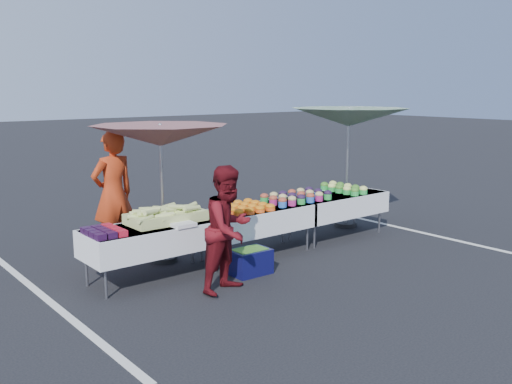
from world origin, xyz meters
TOP-DOWN VIEW (x-y plane):
  - ground at (0.00, 0.00)m, footprint 80.00×80.00m
  - stripe_left at (-3.20, 0.00)m, footprint 0.10×5.00m
  - stripe_right at (3.20, 0.00)m, footprint 0.10×5.00m
  - table_left at (-1.80, 0.00)m, footprint 1.86×0.81m
  - table_center at (0.00, 0.00)m, footprint 1.86×0.81m
  - table_right at (1.80, 0.00)m, footprint 1.86×0.81m
  - berry_punnets at (-2.51, -0.06)m, footprint 0.40×0.54m
  - corn_pile at (-1.55, 0.04)m, footprint 1.16×0.57m
  - plastic_bags at (-1.50, -0.30)m, footprint 0.30×0.25m
  - carrot_bowls at (-0.25, -0.01)m, footprint 0.75×0.69m
  - potato_cups at (0.85, 0.00)m, footprint 1.14×0.58m
  - bean_baskets at (2.06, 0.08)m, footprint 0.36×0.86m
  - vendor at (-1.72, 1.34)m, footprint 0.76×0.55m
  - customer at (-1.25, -1.00)m, footprint 0.92×0.80m
  - umbrella_left at (-1.28, 0.62)m, footprint 2.57×2.57m
  - umbrella_right at (2.50, 0.40)m, footprint 2.69×2.69m
  - storage_bin at (-0.64, -0.65)m, footprint 0.56×0.41m

SIDE VIEW (x-z plane):
  - ground at x=0.00m, z-range 0.00..0.00m
  - stripe_left at x=-3.20m, z-range 0.00..0.00m
  - stripe_right at x=3.20m, z-range 0.00..0.00m
  - storage_bin at x=-0.64m, z-range 0.01..0.37m
  - table_left at x=-1.80m, z-range 0.21..0.96m
  - table_center at x=0.00m, z-range 0.21..0.96m
  - table_right at x=1.80m, z-range 0.21..0.96m
  - plastic_bags at x=-1.50m, z-range 0.75..0.80m
  - berry_punnets at x=-2.51m, z-range 0.75..0.83m
  - carrot_bowls at x=-0.25m, z-range 0.75..0.85m
  - customer at x=-1.25m, z-range 0.00..1.62m
  - bean_baskets at x=2.06m, z-range 0.75..0.90m
  - potato_cups at x=0.85m, z-range 0.75..0.91m
  - corn_pile at x=-1.55m, z-range 0.71..0.97m
  - vendor at x=-1.72m, z-range 0.00..1.95m
  - umbrella_left at x=-1.28m, z-range 0.84..2.91m
  - umbrella_right at x=2.50m, z-range 0.91..3.14m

